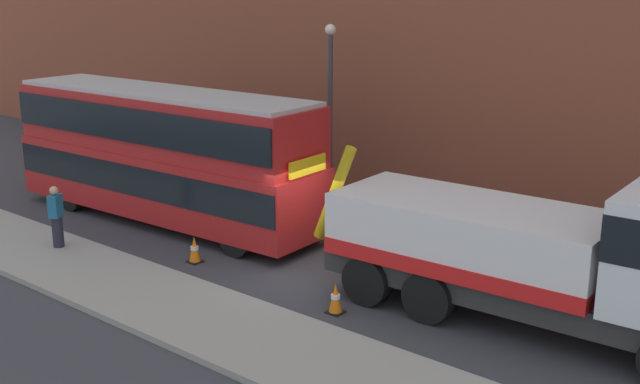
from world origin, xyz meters
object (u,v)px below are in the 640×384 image
(recovery_tow_truck, at_px, (548,253))
(double_decker_bus, at_px, (163,150))
(pedestrian_onlooker, at_px, (56,217))
(traffic_cone_near_bus, at_px, (195,250))
(traffic_cone_midway, at_px, (336,299))
(street_lamp, at_px, (330,97))

(recovery_tow_truck, distance_m, double_decker_bus, 12.28)
(pedestrian_onlooker, bearing_deg, double_decker_bus, 58.73)
(traffic_cone_near_bus, bearing_deg, pedestrian_onlooker, -152.69)
(pedestrian_onlooker, distance_m, traffic_cone_midway, 8.57)
(double_decker_bus, xyz_separation_m, street_lamp, (2.33, 5.16, 1.24))
(double_decker_bus, height_order, pedestrian_onlooker, double_decker_bus)
(recovery_tow_truck, relative_size, pedestrian_onlooker, 5.96)
(recovery_tow_truck, bearing_deg, double_decker_bus, 177.50)
(traffic_cone_near_bus, xyz_separation_m, traffic_cone_midway, (4.88, -0.17, 0.00))
(pedestrian_onlooker, distance_m, traffic_cone_near_bus, 4.00)
(recovery_tow_truck, height_order, pedestrian_onlooker, recovery_tow_truck)
(traffic_cone_midway, height_order, street_lamp, street_lamp)
(recovery_tow_truck, height_order, street_lamp, street_lamp)
(double_decker_bus, xyz_separation_m, traffic_cone_midway, (8.30, -2.09, -1.89))
(double_decker_bus, relative_size, traffic_cone_midway, 15.46)
(recovery_tow_truck, bearing_deg, traffic_cone_midway, -154.67)
(recovery_tow_truck, xyz_separation_m, street_lamp, (-9.95, 5.14, 1.71))
(recovery_tow_truck, relative_size, traffic_cone_near_bus, 14.16)
(traffic_cone_midway, bearing_deg, street_lamp, 129.49)
(recovery_tow_truck, height_order, traffic_cone_midway, recovery_tow_truck)
(traffic_cone_midway, xyz_separation_m, street_lamp, (-5.97, 7.25, 3.13))
(pedestrian_onlooker, height_order, street_lamp, street_lamp)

